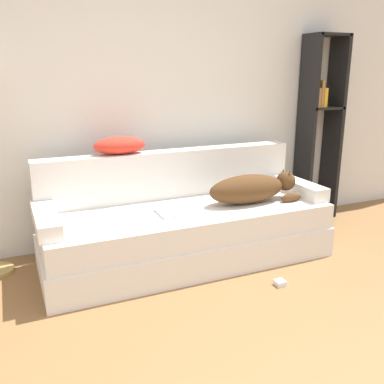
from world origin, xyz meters
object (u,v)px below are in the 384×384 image
object	(u,v)px
dog	(252,188)
bookshelf	(320,121)
couch	(187,234)
power_adapter	(280,283)
laptop	(180,211)
throw_pillow	(120,145)

from	to	relation	value
dog	bookshelf	bearing A→B (deg)	26.36
couch	power_adapter	size ratio (longest dim) A/B	31.44
power_adapter	laptop	bearing A→B (deg)	132.17
couch	laptop	xyz separation A→B (m)	(-0.09, -0.08, 0.23)
power_adapter	bookshelf	bearing A→B (deg)	43.28
dog	couch	bearing A→B (deg)	171.75
throw_pillow	power_adapter	bearing A→B (deg)	-50.44
couch	throw_pillow	world-z (taller)	throw_pillow
bookshelf	laptop	bearing A→B (deg)	-162.51
throw_pillow	bookshelf	distance (m)	2.00
throw_pillow	bookshelf	world-z (taller)	bookshelf
laptop	bookshelf	xyz separation A→B (m)	(1.68, 0.53, 0.53)
couch	laptop	distance (m)	0.26
couch	power_adapter	world-z (taller)	couch
power_adapter	throw_pillow	bearing A→B (deg)	129.56
couch	dog	bearing A→B (deg)	-8.25
couch	dog	xyz separation A→B (m)	(0.52, -0.08, 0.33)
dog	power_adapter	world-z (taller)	dog
dog	laptop	bearing A→B (deg)	-179.90
couch	power_adapter	distance (m)	0.80
throw_pillow	power_adapter	distance (m)	1.56
laptop	bookshelf	distance (m)	1.84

